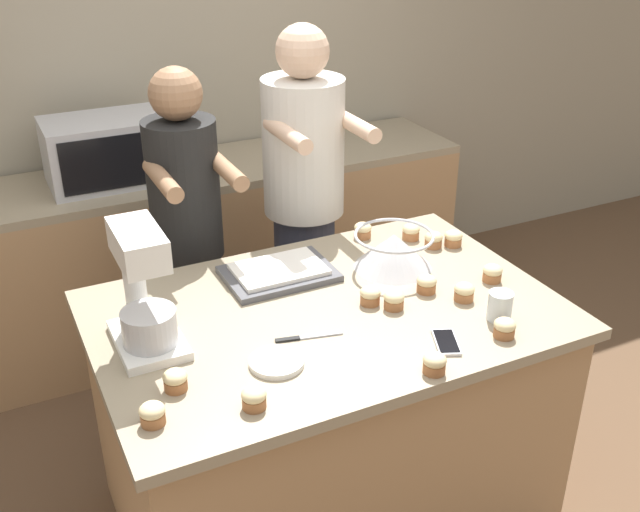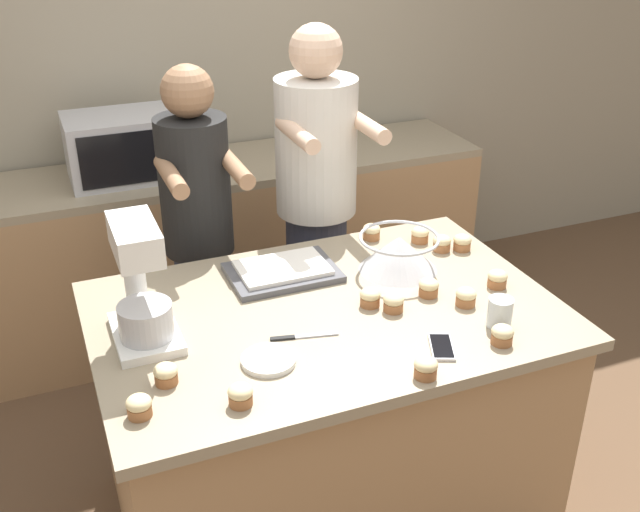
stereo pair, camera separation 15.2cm
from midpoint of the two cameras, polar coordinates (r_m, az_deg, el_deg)
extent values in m
plane|color=brown|center=(3.12, -1.03, -18.60)|extent=(16.00, 16.00, 0.00)
cube|color=gray|center=(4.02, -12.73, 13.77)|extent=(10.00, 0.06, 2.70)
cube|color=#A87F56|center=(2.82, -1.11, -12.41)|extent=(1.50, 0.98, 0.87)
cube|color=gray|center=(2.56, -1.20, -4.50)|extent=(1.56, 1.04, 0.04)
cube|color=#A87F56|center=(4.00, -10.17, 0.10)|extent=(2.80, 0.60, 0.89)
cube|color=gray|center=(3.82, -10.73, 6.30)|extent=(2.80, 0.60, 0.04)
cylinder|color=#33384C|center=(3.37, -10.64, -6.10)|extent=(0.22, 0.22, 0.83)
cylinder|color=black|center=(3.05, -11.74, 4.97)|extent=(0.29, 0.29, 0.57)
sphere|color=#936B4C|center=(2.93, -12.46, 11.98)|extent=(0.21, 0.21, 0.21)
cylinder|color=#936B4C|center=(2.82, -13.44, 5.65)|extent=(0.06, 0.34, 0.06)
cylinder|color=#936B4C|center=(2.88, -8.71, 6.52)|extent=(0.06, 0.34, 0.06)
cylinder|color=#33384C|center=(3.49, -2.40, -3.49)|extent=(0.27, 0.27, 0.92)
cylinder|color=silver|center=(3.17, -2.66, 8.26)|extent=(0.35, 0.35, 0.58)
sphere|color=#DBB293|center=(3.07, -2.82, 15.33)|extent=(0.22, 0.22, 0.22)
cylinder|color=#DBB293|center=(2.93, -4.03, 9.20)|extent=(0.06, 0.34, 0.06)
cylinder|color=#DBB293|center=(3.05, 1.17, 9.97)|extent=(0.06, 0.34, 0.06)
cube|color=white|center=(2.44, -14.68, -6.24)|extent=(0.20, 0.30, 0.03)
cylinder|color=white|center=(2.46, -15.68, -1.91)|extent=(0.07, 0.07, 0.28)
cube|color=white|center=(2.26, -15.59, 0.81)|extent=(0.13, 0.26, 0.10)
cylinder|color=#BCBCC1|center=(2.37, -14.67, -5.28)|extent=(0.17, 0.17, 0.11)
cone|color=#BCBCC1|center=(2.79, 4.06, 0.37)|extent=(0.29, 0.29, 0.14)
torus|color=#BCBCC1|center=(2.76, 4.11, 1.55)|extent=(0.30, 0.30, 0.01)
cube|color=#4C4C51|center=(2.75, -4.73, -1.39)|extent=(0.40, 0.28, 0.02)
cube|color=white|center=(2.74, -4.74, -1.02)|extent=(0.32, 0.22, 0.02)
cube|color=#B7B7BC|center=(3.69, -17.20, 7.66)|extent=(0.54, 0.36, 0.31)
cube|color=black|center=(3.51, -17.42, 6.65)|extent=(0.37, 0.01, 0.25)
cube|color=#2D2D2D|center=(3.54, -13.55, 7.37)|extent=(0.11, 0.01, 0.25)
cube|color=silver|center=(2.39, 7.79, -6.57)|extent=(0.12, 0.16, 0.01)
cube|color=black|center=(2.39, 7.80, -6.46)|extent=(0.11, 0.14, 0.00)
cylinder|color=silver|center=(2.52, 11.88, -3.78)|extent=(0.08, 0.08, 0.10)
cylinder|color=white|center=(2.28, -5.26, -8.08)|extent=(0.17, 0.17, 0.02)
cube|color=#BCBCC1|center=(2.41, -1.73, -6.09)|extent=(0.14, 0.05, 0.01)
cube|color=black|center=(2.39, -4.32, -6.41)|extent=(0.08, 0.03, 0.01)
cylinder|color=#9E6038|center=(2.22, -12.89, -9.56)|extent=(0.07, 0.07, 0.03)
ellipsoid|color=beige|center=(2.21, -12.97, -8.99)|extent=(0.07, 0.07, 0.04)
cylinder|color=#9E6038|center=(2.55, 3.94, -3.68)|extent=(0.07, 0.07, 0.03)
ellipsoid|color=beige|center=(2.54, 3.96, -3.16)|extent=(0.07, 0.07, 0.04)
cylinder|color=#9E6038|center=(3.04, 5.51, 1.57)|extent=(0.07, 0.07, 0.03)
ellipsoid|color=beige|center=(3.03, 5.53, 2.03)|extent=(0.07, 0.07, 0.04)
cylinder|color=#9E6038|center=(3.04, 1.84, 1.69)|extent=(0.07, 0.07, 0.03)
ellipsoid|color=beige|center=(3.03, 1.84, 2.15)|extent=(0.07, 0.07, 0.04)
cylinder|color=#9E6038|center=(2.63, 9.28, -3.03)|extent=(0.07, 0.07, 0.03)
ellipsoid|color=beige|center=(2.61, 9.32, -2.52)|extent=(0.07, 0.07, 0.04)
cylinder|color=#9E6038|center=(2.12, -7.13, -11.06)|extent=(0.07, 0.07, 0.03)
ellipsoid|color=beige|center=(2.10, -7.17, -10.48)|extent=(0.07, 0.07, 0.04)
cylinder|color=#9E6038|center=(2.98, 7.18, 0.96)|extent=(0.07, 0.07, 0.03)
ellipsoid|color=beige|center=(2.97, 7.21, 1.43)|extent=(0.07, 0.07, 0.04)
cylinder|color=#9E6038|center=(2.25, 6.76, -8.48)|extent=(0.07, 0.07, 0.03)
ellipsoid|color=beige|center=(2.24, 6.80, -7.91)|extent=(0.07, 0.07, 0.04)
cylinder|color=#9E6038|center=(2.12, -14.67, -11.93)|extent=(0.07, 0.07, 0.03)
ellipsoid|color=beige|center=(2.10, -14.76, -11.35)|extent=(0.07, 0.07, 0.04)
cylinder|color=#9E6038|center=(2.45, 12.12, -5.71)|extent=(0.07, 0.07, 0.03)
ellipsoid|color=beige|center=(2.44, 12.18, -5.18)|extent=(0.07, 0.07, 0.04)
cylinder|color=#9E6038|center=(3.01, 8.68, 1.06)|extent=(0.07, 0.07, 0.03)
ellipsoid|color=beige|center=(2.99, 8.71, 1.52)|extent=(0.07, 0.07, 0.04)
cylinder|color=#9E6038|center=(2.77, 11.44, -1.59)|extent=(0.07, 0.07, 0.03)
ellipsoid|color=beige|center=(2.76, 11.49, -1.09)|extent=(0.07, 0.07, 0.04)
cylinder|color=#9E6038|center=(2.57, 2.14, -3.35)|extent=(0.07, 0.07, 0.03)
ellipsoid|color=beige|center=(2.56, 2.15, -2.83)|extent=(0.07, 0.07, 0.04)
cylinder|color=#9E6038|center=(2.66, 6.48, -2.43)|extent=(0.07, 0.07, 0.03)
ellipsoid|color=beige|center=(2.65, 6.51, -1.92)|extent=(0.07, 0.07, 0.04)
camera|label=1|loc=(0.08, -91.74, -0.89)|focal=42.00mm
camera|label=2|loc=(0.08, 88.26, 0.89)|focal=42.00mm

